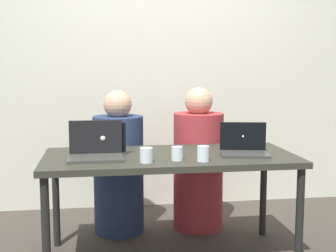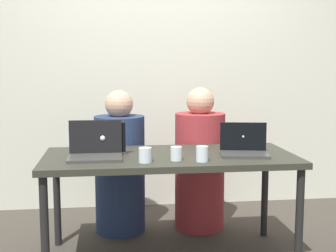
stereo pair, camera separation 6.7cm
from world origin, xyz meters
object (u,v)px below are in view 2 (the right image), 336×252
at_px(water_glass_left, 145,156).
at_px(laptop_back_left, 103,146).
at_px(laptop_front_left, 95,150).
at_px(water_glass_center, 176,154).
at_px(person_on_right, 200,166).
at_px(water_glass_right, 202,155).
at_px(laptop_front_right, 244,148).
at_px(person_on_left, 120,169).

bearing_deg(water_glass_left, laptop_back_left, 127.99).
distance_m(laptop_front_left, water_glass_left, 0.35).
xyz_separation_m(water_glass_center, water_glass_left, (-0.19, -0.03, 0.00)).
xyz_separation_m(person_on_right, water_glass_center, (-0.30, -0.76, 0.25)).
height_order(laptop_back_left, water_glass_center, laptop_back_left).
bearing_deg(water_glass_right, laptop_front_right, 28.35).
bearing_deg(water_glass_center, laptop_front_left, 164.91).
distance_m(person_on_left, water_glass_center, 0.86).
distance_m(laptop_front_left, water_glass_right, 0.68).
relative_size(person_on_right, water_glass_left, 12.36).
relative_size(person_on_right, water_glass_right, 11.81).
relative_size(person_on_right, laptop_front_left, 3.31).
height_order(water_glass_right, water_glass_left, water_glass_right).
distance_m(laptop_back_left, water_glass_left, 0.42).
bearing_deg(laptop_front_left, person_on_left, 75.51).
height_order(person_on_right, water_glass_right, person_on_right).
distance_m(person_on_right, water_glass_center, 0.85).
bearing_deg(water_glass_right, laptop_front_left, 164.25).
bearing_deg(person_on_right, water_glass_left, 62.40).
xyz_separation_m(person_on_right, water_glass_right, (-0.14, -0.80, 0.25)).
height_order(person_on_left, water_glass_left, person_on_left).
bearing_deg(water_glass_left, person_on_left, 99.86).
bearing_deg(water_glass_right, laptop_back_left, 150.19).
bearing_deg(laptop_front_left, water_glass_right, -15.31).
distance_m(person_on_right, water_glass_left, 0.96).
bearing_deg(person_on_left, water_glass_center, 130.85).
height_order(person_on_right, laptop_front_left, person_on_right).
distance_m(laptop_back_left, laptop_front_right, 0.94).
height_order(person_on_left, person_on_right, person_on_right).
bearing_deg(laptop_back_left, water_glass_right, 148.25).
relative_size(person_on_left, laptop_back_left, 3.61).
bearing_deg(laptop_front_right, person_on_left, 151.97).
bearing_deg(laptop_front_right, laptop_front_left, -170.31).
bearing_deg(laptop_back_left, laptop_front_left, 73.26).
relative_size(laptop_back_left, water_glass_left, 3.37).
bearing_deg(laptop_front_right, person_on_right, 115.49).
bearing_deg(laptop_back_left, person_on_right, -150.57).
bearing_deg(laptop_back_left, laptop_front_right, 167.05).
distance_m(water_glass_right, water_glass_left, 0.35).
xyz_separation_m(laptop_front_left, water_glass_left, (0.30, -0.17, -0.01)).
height_order(water_glass_center, water_glass_left, water_glass_left).
xyz_separation_m(water_glass_center, water_glass_right, (0.15, -0.05, 0.00)).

